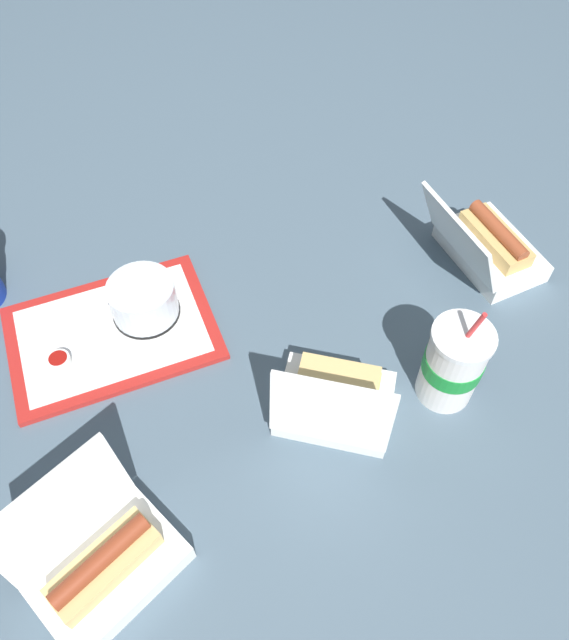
# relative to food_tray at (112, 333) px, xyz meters

# --- Properties ---
(ground_plane) EXTENTS (3.20, 3.20, 0.00)m
(ground_plane) POSITION_rel_food_tray_xyz_m (0.29, -0.10, -0.01)
(ground_plane) COLOR #4C6070
(food_tray) EXTENTS (0.37, 0.27, 0.01)m
(food_tray) POSITION_rel_food_tray_xyz_m (0.00, 0.00, 0.00)
(food_tray) COLOR red
(food_tray) RESTS_ON ground_plane
(cake_container) EXTENTS (0.13, 0.13, 0.08)m
(cake_container) POSITION_rel_food_tray_xyz_m (0.07, 0.02, 0.04)
(cake_container) COLOR black
(cake_container) RESTS_ON food_tray
(ketchup_cup) EXTENTS (0.04, 0.04, 0.02)m
(ketchup_cup) POSITION_rel_food_tray_xyz_m (-0.10, -0.04, 0.02)
(ketchup_cup) COLOR white
(ketchup_cup) RESTS_ON food_tray
(napkin_stack) EXTENTS (0.11, 0.11, 0.00)m
(napkin_stack) POSITION_rel_food_tray_xyz_m (-0.07, -0.05, 0.01)
(napkin_stack) COLOR white
(napkin_stack) RESTS_ON food_tray
(plastic_fork) EXTENTS (0.11, 0.02, 0.00)m
(plastic_fork) POSITION_rel_food_tray_xyz_m (-0.07, 0.05, 0.01)
(plastic_fork) COLOR white
(plastic_fork) RESTS_ON food_tray
(clamshell_hotdog_left) EXTENTS (0.25, 0.24, 0.17)m
(clamshell_hotdog_left) POSITION_rel_food_tray_xyz_m (-0.10, -0.41, 0.03)
(clamshell_hotdog_left) COLOR white
(clamshell_hotdog_left) RESTS_ON ground_plane
(clamshell_sandwich_back) EXTENTS (0.24, 0.23, 0.18)m
(clamshell_sandwich_back) POSITION_rel_food_tray_xyz_m (0.31, -0.30, 0.04)
(clamshell_sandwich_back) COLOR white
(clamshell_sandwich_back) RESTS_ON ground_plane
(clamshell_hotdog_front) EXTENTS (0.21, 0.21, 0.17)m
(clamshell_hotdog_front) POSITION_rel_food_tray_xyz_m (0.74, -0.11, 0.03)
(clamshell_hotdog_front) COLOR white
(clamshell_hotdog_front) RESTS_ON ground_plane
(soda_cup_right) EXTENTS (0.10, 0.10, 0.23)m
(soda_cup_right) POSITION_rel_food_tray_xyz_m (0.50, -0.34, 0.08)
(soda_cup_right) COLOR white
(soda_cup_right) RESTS_ON ground_plane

